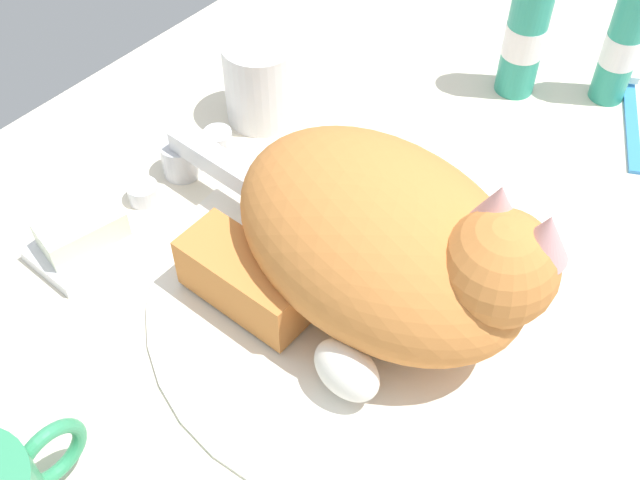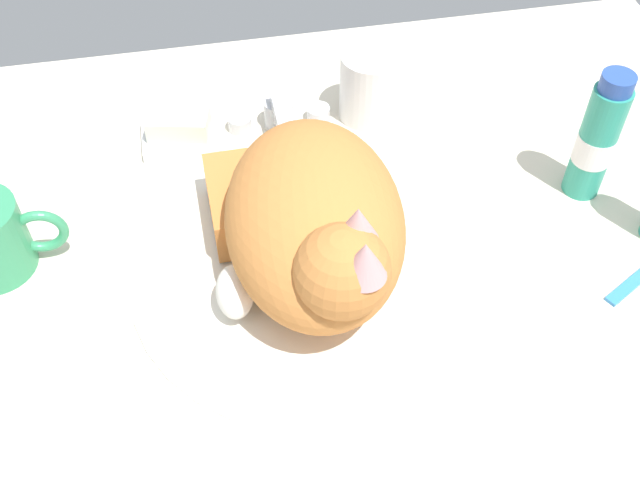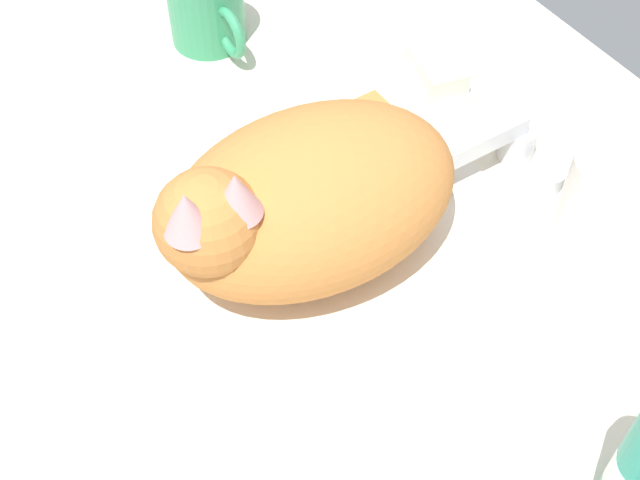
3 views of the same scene
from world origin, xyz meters
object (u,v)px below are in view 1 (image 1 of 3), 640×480
object	(u,v)px
soap_bar	(81,229)
toothpaste_bottle	(527,30)
faucet	(192,160)
rinse_cup	(261,81)
toothbrush	(632,113)
mouthwash_bottle	(624,40)
cat	(386,245)

from	to	relation	value
soap_bar	toothpaste_bottle	xyz separation A→B (cm)	(43.09, -16.59, 4.69)
faucet	soap_bar	xyz separation A→B (cm)	(-11.90, 0.98, 0.03)
rinse_cup	toothbrush	xyz separation A→B (cm)	(23.95, -28.60, -3.74)
mouthwash_bottle	toothbrush	bearing A→B (deg)	-110.93
toothpaste_bottle	toothbrush	size ratio (longest dim) A/B	1.11
soap_bar	mouthwash_bottle	xyz separation A→B (cm)	(48.19, -24.56, 4.43)
cat	mouthwash_bottle	world-z (taller)	cat
faucet	mouthwash_bottle	bearing A→B (deg)	-33.02
mouthwash_bottle	cat	bearing A→B (deg)	177.73
toothpaste_bottle	faucet	bearing A→B (deg)	153.40
cat	toothbrush	world-z (taller)	cat
soap_bar	toothbrush	world-z (taller)	soap_bar
mouthwash_bottle	toothbrush	xyz separation A→B (cm)	(-1.34, -3.50, -6.41)
faucet	mouthwash_bottle	world-z (taller)	mouthwash_bottle
cat	soap_bar	xyz separation A→B (cm)	(-11.60, 23.11, -5.02)
rinse_cup	mouthwash_bottle	xyz separation A→B (cm)	(25.29, -25.10, 2.67)
cat	toothpaste_bottle	world-z (taller)	cat
cat	toothbrush	distance (cm)	36.29
soap_bar	rinse_cup	bearing A→B (deg)	1.35
rinse_cup	toothpaste_bottle	size ratio (longest dim) A/B	0.56
cat	toothpaste_bottle	distance (cm)	32.16
rinse_cup	faucet	bearing A→B (deg)	-172.16
mouthwash_bottle	toothbrush	size ratio (longest dim) A/B	1.07
mouthwash_bottle	rinse_cup	bearing A→B (deg)	135.21
toothpaste_bottle	toothbrush	world-z (taller)	toothpaste_bottle
toothpaste_bottle	soap_bar	bearing A→B (deg)	158.94
cat	toothpaste_bottle	bearing A→B (deg)	11.69
faucet	cat	xyz separation A→B (cm)	(-0.30, -22.13, 5.05)
mouthwash_bottle	toothpaste_bottle	bearing A→B (deg)	122.63
faucet	toothbrush	size ratio (longest dim) A/B	0.89
rinse_cup	toothpaste_bottle	world-z (taller)	toothpaste_bottle
cat	rinse_cup	size ratio (longest dim) A/B	3.18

